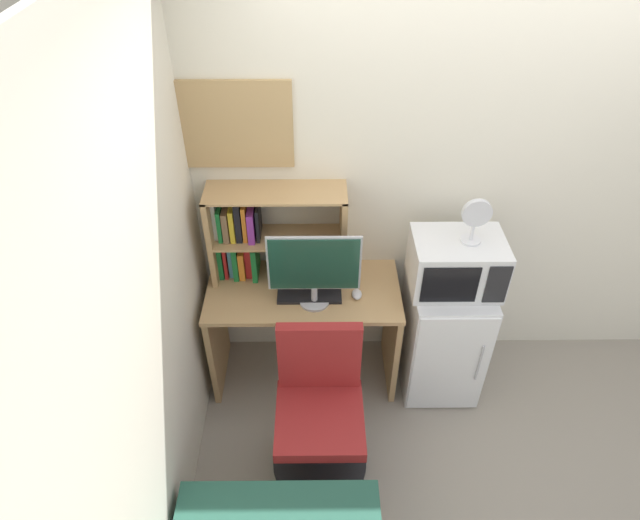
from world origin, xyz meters
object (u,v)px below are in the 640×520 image
(monitor, at_px, (314,267))
(desk_chair, at_px, (320,414))
(hutch_bookshelf, at_px, (257,233))
(desk_fan, at_px, (476,218))
(keyboard, at_px, (309,296))
(mini_fridge, at_px, (442,334))
(computer_mouse, at_px, (357,294))
(wall_corkboard, at_px, (232,125))
(microwave, at_px, (456,263))

(monitor, relative_size, desk_chair, 0.56)
(hutch_bookshelf, distance_m, desk_fan, 1.24)
(keyboard, height_order, mini_fridge, mini_fridge)
(hutch_bookshelf, height_order, desk_chair, hutch_bookshelf)
(computer_mouse, distance_m, desk_fan, 0.81)
(desk_chair, bearing_deg, wall_corkboard, 117.27)
(monitor, xyz_separation_m, computer_mouse, (0.25, 0.04, -0.25))
(keyboard, distance_m, microwave, 0.87)
(hutch_bookshelf, relative_size, desk_fan, 2.92)
(microwave, bearing_deg, desk_chair, -143.31)
(microwave, relative_size, desk_chair, 0.55)
(hutch_bookshelf, bearing_deg, mini_fridge, -10.15)
(hutch_bookshelf, relative_size, monitor, 1.53)
(hutch_bookshelf, bearing_deg, wall_corkboard, 132.33)
(desk_fan, relative_size, wall_corkboard, 0.42)
(keyboard, bearing_deg, microwave, 1.66)
(keyboard, bearing_deg, desk_fan, 1.21)
(monitor, height_order, desk_fan, desk_fan)
(monitor, bearing_deg, desk_chair, -87.09)
(hutch_bookshelf, bearing_deg, desk_chair, -65.19)
(computer_mouse, relative_size, desk_fan, 0.32)
(mini_fridge, distance_m, desk_fan, 0.89)
(desk_chair, bearing_deg, keyboard, 95.67)
(microwave, height_order, desk_fan, desk_fan)
(monitor, bearing_deg, computer_mouse, 9.65)
(keyboard, height_order, microwave, microwave)
(mini_fridge, xyz_separation_m, wall_corkboard, (-1.24, 0.31, 1.28))
(keyboard, bearing_deg, hutch_bookshelf, 143.64)
(keyboard, relative_size, wall_corkboard, 0.58)
(mini_fridge, relative_size, desk_chair, 0.89)
(mini_fridge, bearing_deg, computer_mouse, -177.71)
(mini_fridge, xyz_separation_m, desk_fan, (0.05, -0.00, 0.89))
(computer_mouse, xyz_separation_m, desk_chair, (-0.22, -0.56, -0.39))
(computer_mouse, relative_size, mini_fridge, 0.11)
(monitor, distance_m, keyboard, 0.26)
(hutch_bookshelf, height_order, mini_fridge, hutch_bookshelf)
(monitor, height_order, computer_mouse, monitor)
(computer_mouse, bearing_deg, hutch_bookshelf, 158.80)
(keyboard, height_order, desk_fan, desk_fan)
(hutch_bookshelf, distance_m, computer_mouse, 0.69)
(monitor, distance_m, desk_fan, 0.91)
(microwave, distance_m, desk_fan, 0.32)
(keyboard, xyz_separation_m, desk_fan, (0.89, 0.02, 0.54))
(hutch_bookshelf, relative_size, microwave, 1.55)
(computer_mouse, bearing_deg, wall_corkboard, 153.99)
(computer_mouse, xyz_separation_m, microwave, (0.56, 0.03, 0.21))
(computer_mouse, distance_m, mini_fridge, 0.67)
(hutch_bookshelf, distance_m, monitor, 0.43)
(mini_fridge, height_order, microwave, microwave)
(monitor, height_order, keyboard, monitor)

